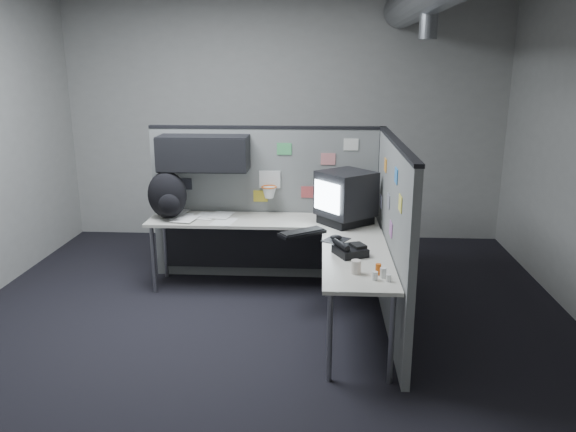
# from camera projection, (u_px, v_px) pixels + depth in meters

# --- Properties ---
(room) EXTENTS (5.62, 5.62, 3.22)m
(room) POSITION_uv_depth(u_px,v_px,m) (332.00, 83.00, 4.31)
(room) COLOR black
(room) RESTS_ON ground
(partition_back) EXTENTS (2.44, 0.42, 1.63)m
(partition_back) POSITION_uv_depth(u_px,v_px,m) (250.00, 188.00, 5.83)
(partition_back) COLOR slate
(partition_back) RESTS_ON ground
(partition_right) EXTENTS (0.07, 2.23, 1.63)m
(partition_right) POSITION_uv_depth(u_px,v_px,m) (392.00, 235.00, 4.82)
(partition_right) COLOR slate
(partition_right) RESTS_ON ground
(desk) EXTENTS (2.31, 2.11, 0.73)m
(desk) POSITION_uv_depth(u_px,v_px,m) (285.00, 239.00, 5.40)
(desk) COLOR beige
(desk) RESTS_ON ground
(monitor) EXTENTS (0.64, 0.64, 0.52)m
(monitor) POSITION_uv_depth(u_px,v_px,m) (346.00, 197.00, 5.42)
(monitor) COLOR black
(monitor) RESTS_ON desk
(keyboard) EXTENTS (0.45, 0.39, 0.04)m
(keyboard) POSITION_uv_depth(u_px,v_px,m) (302.00, 233.00, 5.13)
(keyboard) COLOR black
(keyboard) RESTS_ON desk
(mouse) EXTENTS (0.27, 0.29, 0.05)m
(mouse) POSITION_uv_depth(u_px,v_px,m) (336.00, 238.00, 4.97)
(mouse) COLOR black
(mouse) RESTS_ON desk
(phone) EXTENTS (0.31, 0.32, 0.12)m
(phone) POSITION_uv_depth(u_px,v_px,m) (350.00, 250.00, 4.58)
(phone) COLOR black
(phone) RESTS_ON desk
(bottles) EXTENTS (0.14, 0.17, 0.08)m
(bottles) POSITION_uv_depth(u_px,v_px,m) (381.00, 273.00, 4.09)
(bottles) COLOR silver
(bottles) RESTS_ON desk
(cup) EXTENTS (0.09, 0.09, 0.10)m
(cup) POSITION_uv_depth(u_px,v_px,m) (356.00, 267.00, 4.17)
(cup) COLOR beige
(cup) RESTS_ON desk
(papers) EXTENTS (0.81, 0.59, 0.02)m
(papers) POSITION_uv_depth(u_px,v_px,m) (199.00, 217.00, 5.70)
(papers) COLOR white
(papers) RESTS_ON desk
(backpack) EXTENTS (0.40, 0.36, 0.48)m
(backpack) POSITION_uv_depth(u_px,v_px,m) (167.00, 196.00, 5.61)
(backpack) COLOR black
(backpack) RESTS_ON desk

